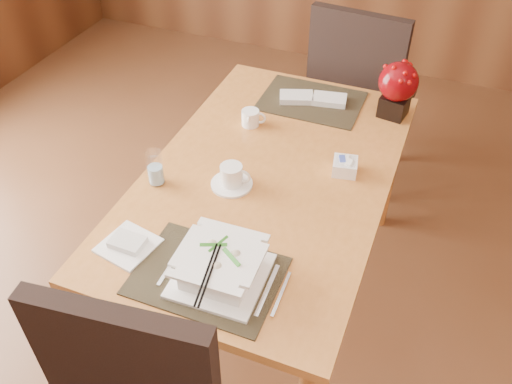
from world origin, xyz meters
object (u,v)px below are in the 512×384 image
at_px(coffee_cup, 231,177).
at_px(berry_decor, 398,87).
at_px(creamer_jug, 250,118).
at_px(far_chair, 358,89).
at_px(soup_setting, 220,266).
at_px(sugar_caddy, 345,166).
at_px(water_glass, 155,168).
at_px(bread_plate, 128,246).
at_px(dining_table, 269,192).

height_order(coffee_cup, berry_decor, berry_decor).
distance_m(coffee_cup, berry_decor, 0.84).
distance_m(creamer_jug, far_chair, 0.81).
xyz_separation_m(soup_setting, sugar_caddy, (0.22, 0.65, -0.03)).
xyz_separation_m(soup_setting, coffee_cup, (-0.15, 0.42, -0.02)).
height_order(berry_decor, far_chair, far_chair).
distance_m(creamer_jug, sugar_caddy, 0.48).
bearing_deg(water_glass, creamer_jug, 69.44).
bearing_deg(bread_plate, soup_setting, -1.59).
relative_size(soup_setting, bread_plate, 1.69).
bearing_deg(sugar_caddy, dining_table, -157.68).
bearing_deg(creamer_jug, bread_plate, -110.09).
bearing_deg(water_glass, far_chair, 67.30).
xyz_separation_m(berry_decor, bread_plate, (-0.66, -1.11, -0.13)).
xyz_separation_m(coffee_cup, creamer_jug, (-0.08, 0.39, -0.00)).
bearing_deg(dining_table, coffee_cup, -131.05).
relative_size(soup_setting, creamer_jug, 2.93).
xyz_separation_m(dining_table, berry_decor, (0.36, 0.58, 0.24)).
xyz_separation_m(water_glass, sugar_caddy, (0.64, 0.32, -0.04)).
xyz_separation_m(dining_table, water_glass, (-0.37, -0.21, 0.17)).
bearing_deg(far_chair, creamer_jug, 71.08).
bearing_deg(sugar_caddy, soup_setting, -109.04).
height_order(soup_setting, creamer_jug, soup_setting).
bearing_deg(coffee_cup, creamer_jug, 102.04).
height_order(coffee_cup, bread_plate, coffee_cup).
height_order(creamer_jug, berry_decor, berry_decor).
distance_m(dining_table, creamer_jug, 0.36).
bearing_deg(berry_decor, soup_setting, -105.99).
bearing_deg(creamer_jug, berry_decor, 16.19).
bearing_deg(coffee_cup, bread_plate, -114.99).
xyz_separation_m(sugar_caddy, bread_plate, (-0.56, -0.64, -0.02)).
xyz_separation_m(coffee_cup, water_glass, (-0.27, -0.09, 0.03)).
distance_m(coffee_cup, water_glass, 0.28).
relative_size(coffee_cup, berry_decor, 0.63).
distance_m(water_glass, far_chair, 1.32).
xyz_separation_m(sugar_caddy, berry_decor, (0.10, 0.47, 0.11)).
distance_m(soup_setting, water_glass, 0.53).
xyz_separation_m(water_glass, bread_plate, (0.07, -0.32, -0.07)).
bearing_deg(soup_setting, water_glass, 139.55).
bearing_deg(berry_decor, coffee_cup, -123.83).
bearing_deg(coffee_cup, water_glass, -161.32).
height_order(coffee_cup, creamer_jug, coffee_cup).
height_order(soup_setting, coffee_cup, soup_setting).
relative_size(sugar_caddy, berry_decor, 0.37).
height_order(dining_table, soup_setting, soup_setting).
bearing_deg(berry_decor, dining_table, -122.16).
relative_size(dining_table, creamer_jug, 15.54).
bearing_deg(sugar_caddy, far_chair, 98.68).
distance_m(dining_table, sugar_caddy, 0.31).
distance_m(soup_setting, sugar_caddy, 0.69).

